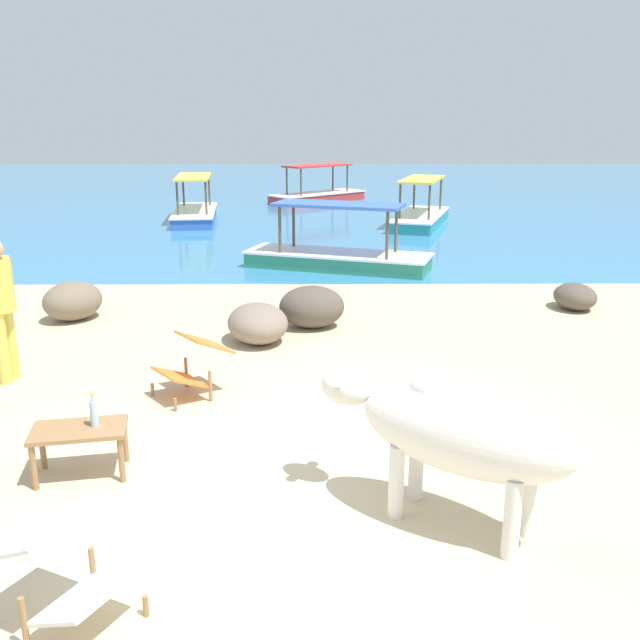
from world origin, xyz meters
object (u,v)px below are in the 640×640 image
object	(u,v)px
cow	(457,430)
boat_teal	(421,215)
low_bench_table	(79,436)
bottle	(94,413)
boat_blue	(195,211)
person_standing	(0,300)
boat_green	(338,255)
boat_red	(318,194)
deck_chair_near	(63,568)
deck_chair_far	(193,361)

from	to	relation	value
cow	boat_teal	bearing A→B (deg)	-62.76
low_bench_table	boat_teal	size ratio (longest dim) A/B	0.21
bottle	boat_blue	world-z (taller)	boat_blue
person_standing	boat_green	bearing A→B (deg)	-117.60
cow	boat_teal	distance (m)	14.84
cow	low_bench_table	world-z (taller)	cow
cow	boat_red	bearing A→B (deg)	-52.72
boat_green	boat_teal	size ratio (longest dim) A/B	1.00
deck_chair_near	deck_chair_far	bearing A→B (deg)	115.41
cow	boat_red	distance (m)	20.29
bottle	deck_chair_near	distance (m)	1.86
bottle	boat_blue	distance (m)	14.92
bottle	boat_blue	bearing A→B (deg)	96.29
bottle	boat_teal	distance (m)	14.72
bottle	boat_red	world-z (taller)	boat_red
boat_green	boat_blue	bearing A→B (deg)	139.84
boat_teal	boat_blue	bearing A→B (deg)	99.72
deck_chair_near	low_bench_table	bearing A→B (deg)	133.35
deck_chair_near	person_standing	bearing A→B (deg)	144.96
deck_chair_far	boat_teal	xyz separation A→B (m)	(4.25, 12.23, -0.13)
cow	boat_teal	xyz separation A→B (m)	(1.94, 14.70, -0.50)
deck_chair_far	person_standing	world-z (taller)	person_standing
bottle	boat_teal	bearing A→B (deg)	71.09
deck_chair_near	boat_green	bearing A→B (deg)	107.22
deck_chair_near	person_standing	xyz separation A→B (m)	(-2.02, 3.96, 0.56)
low_bench_table	deck_chair_near	xyz separation A→B (m)	(0.49, -1.78, 0.03)
deck_chair_far	low_bench_table	bearing A→B (deg)	30.80
bottle	deck_chair_near	xyz separation A→B (m)	(0.36, -1.82, -0.16)
deck_chair_far	boat_green	distance (m)	6.84
low_bench_table	boat_red	xyz separation A→B (m)	(2.06, 19.52, -0.11)
bottle	person_standing	xyz separation A→B (m)	(-1.66, 2.15, 0.40)
deck_chair_near	boat_green	size ratio (longest dim) A/B	0.24
person_standing	boat_blue	xyz separation A→B (m)	(0.02, 12.68, -0.70)
bottle	boat_teal	xyz separation A→B (m)	(4.77, 13.92, -0.30)
low_bench_table	person_standing	bearing A→B (deg)	114.73
low_bench_table	deck_chair_far	xyz separation A→B (m)	(0.65, 1.73, 0.03)
deck_chair_far	person_standing	xyz separation A→B (m)	(-2.18, 0.46, 0.56)
low_bench_table	person_standing	distance (m)	2.73
boat_green	boat_blue	world-z (taller)	same
low_bench_table	boat_red	size ratio (longest dim) A/B	0.23
boat_blue	bottle	bearing A→B (deg)	-179.70
cow	boat_green	bearing A→B (deg)	-51.82
boat_blue	low_bench_table	bearing A→B (deg)	179.80
boat_blue	boat_teal	bearing A→B (deg)	-104.02
deck_chair_near	boat_teal	distance (m)	16.35
deck_chair_near	deck_chair_far	size ratio (longest dim) A/B	1.00
person_standing	boat_green	distance (m)	7.33
boat_blue	boat_red	bearing A→B (deg)	-43.45
cow	boat_blue	bearing A→B (deg)	-39.28
bottle	boat_green	xyz separation A→B (m)	(2.29, 8.29, -0.30)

